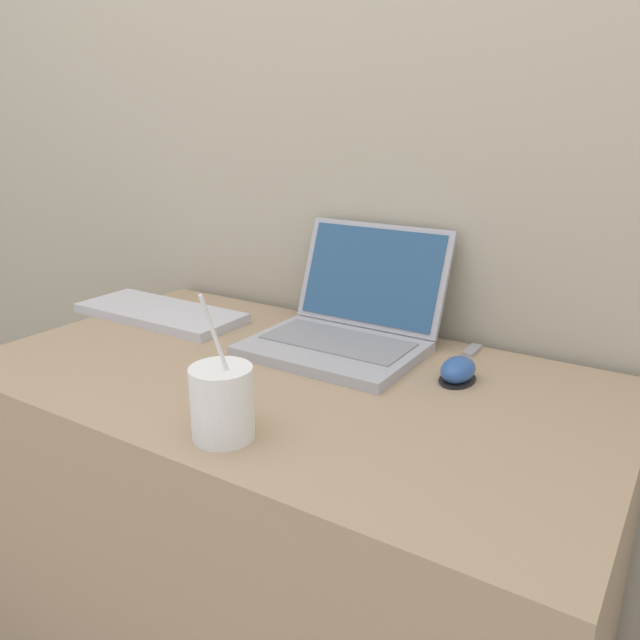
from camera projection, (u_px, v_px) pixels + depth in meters
wall_back at (388, 84)px, 1.21m from camera, size 7.00×0.04×2.50m
desk at (291, 558)px, 1.19m from camera, size 1.10×0.62×0.77m
laptop at (347, 322)px, 1.19m from camera, size 0.31×0.31×0.22m
drink_cup at (222, 401)px, 0.85m from camera, size 0.09×0.09×0.21m
computer_mouse at (458, 371)px, 1.04m from camera, size 0.06×0.09×0.04m
external_keyboard at (160, 313)px, 1.37m from camera, size 0.38×0.16×0.02m
usb_stick at (472, 350)px, 1.17m from camera, size 0.02×0.06×0.01m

